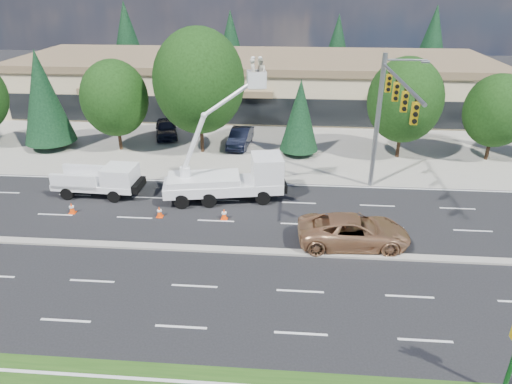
# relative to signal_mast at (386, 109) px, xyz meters

# --- Properties ---
(ground) EXTENTS (140.00, 140.00, 0.00)m
(ground) POSITION_rel_signal_mast_xyz_m (-10.03, -7.04, -6.06)
(ground) COLOR black
(ground) RESTS_ON ground
(concrete_apron) EXTENTS (140.00, 22.00, 0.01)m
(concrete_apron) POSITION_rel_signal_mast_xyz_m (-10.03, 12.96, -6.05)
(concrete_apron) COLOR gray
(concrete_apron) RESTS_ON ground
(road_median) EXTENTS (120.00, 0.55, 0.12)m
(road_median) POSITION_rel_signal_mast_xyz_m (-10.03, -7.04, -6.00)
(road_median) COLOR gray
(road_median) RESTS_ON ground
(strip_mall) EXTENTS (50.40, 15.40, 5.50)m
(strip_mall) POSITION_rel_signal_mast_xyz_m (-10.03, 22.93, -3.23)
(strip_mall) COLOR tan
(strip_mall) RESTS_ON ground
(tree_front_b) EXTENTS (4.15, 4.15, 8.18)m
(tree_front_b) POSITION_rel_signal_mast_xyz_m (-26.03, 7.96, -1.67)
(tree_front_b) COLOR #332114
(tree_front_b) RESTS_ON ground
(tree_front_c) EXTENTS (5.39, 5.39, 7.48)m
(tree_front_c) POSITION_rel_signal_mast_xyz_m (-20.03, 7.96, -1.68)
(tree_front_c) COLOR #332114
(tree_front_c) RESTS_ON ground
(tree_front_d) EXTENTS (7.21, 7.21, 10.00)m
(tree_front_d) POSITION_rel_signal_mast_xyz_m (-13.03, 7.96, -0.20)
(tree_front_d) COLOR #332114
(tree_front_d) RESTS_ON ground
(tree_front_e) EXTENTS (3.13, 3.13, 6.17)m
(tree_front_e) POSITION_rel_signal_mast_xyz_m (-5.03, 7.96, -2.75)
(tree_front_e) COLOR #332114
(tree_front_e) RESTS_ON ground
(tree_front_f) EXTENTS (5.75, 5.75, 7.97)m
(tree_front_f) POSITION_rel_signal_mast_xyz_m (2.97, 7.96, -1.39)
(tree_front_f) COLOR #332114
(tree_front_f) RESTS_ON ground
(tree_front_g) EXTENTS (4.90, 4.90, 6.80)m
(tree_front_g) POSITION_rel_signal_mast_xyz_m (9.97, 7.96, -2.08)
(tree_front_g) COLOR #332114
(tree_front_g) RESTS_ON ground
(tree_back_a) EXTENTS (5.35, 5.35, 10.54)m
(tree_back_a) POSITION_rel_signal_mast_xyz_m (-28.03, 34.96, -0.40)
(tree_back_a) COLOR #332114
(tree_back_a) RESTS_ON ground
(tree_back_b) EXTENTS (4.79, 4.79, 9.45)m
(tree_back_b) POSITION_rel_signal_mast_xyz_m (-14.03, 34.96, -0.99)
(tree_back_b) COLOR #332114
(tree_back_b) RESTS_ON ground
(tree_back_c) EXTENTS (4.60, 4.60, 9.06)m
(tree_back_c) POSITION_rel_signal_mast_xyz_m (-0.03, 34.96, -1.20)
(tree_back_c) COLOR #332114
(tree_back_c) RESTS_ON ground
(tree_back_d) EXTENTS (5.19, 5.19, 10.22)m
(tree_back_d) POSITION_rel_signal_mast_xyz_m (11.97, 34.96, -0.57)
(tree_back_d) COLOR #332114
(tree_back_d) RESTS_ON ground
(signal_mast) EXTENTS (2.76, 10.16, 9.00)m
(signal_mast) POSITION_rel_signal_mast_xyz_m (0.00, 0.00, 0.00)
(signal_mast) COLOR gray
(signal_mast) RESTS_ON ground
(utility_pickup) EXTENTS (5.58, 2.37, 2.11)m
(utility_pickup) POSITION_rel_signal_mast_xyz_m (-18.09, -0.86, -5.19)
(utility_pickup) COLOR white
(utility_pickup) RESTS_ON ground
(bucket_truck) EXTENTS (7.93, 3.65, 9.10)m
(bucket_truck) POSITION_rel_signal_mast_xyz_m (-9.27, -0.71, -4.11)
(bucket_truck) COLOR white
(bucket_truck) RESTS_ON ground
(traffic_cone_a) EXTENTS (0.40, 0.40, 0.70)m
(traffic_cone_a) POSITION_rel_signal_mast_xyz_m (-19.06, -3.52, -5.72)
(traffic_cone_a) COLOR #FF4208
(traffic_cone_a) RESTS_ON ground
(traffic_cone_b) EXTENTS (0.40, 0.40, 0.70)m
(traffic_cone_b) POSITION_rel_signal_mast_xyz_m (-13.52, -3.58, -5.72)
(traffic_cone_b) COLOR #FF4208
(traffic_cone_b) RESTS_ON ground
(traffic_cone_c) EXTENTS (0.40, 0.40, 0.70)m
(traffic_cone_c) POSITION_rel_signal_mast_xyz_m (-9.55, -3.57, -5.72)
(traffic_cone_c) COLOR #FF4208
(traffic_cone_c) RESTS_ON ground
(traffic_cone_d) EXTENTS (0.40, 0.40, 0.70)m
(traffic_cone_d) POSITION_rel_signal_mast_xyz_m (-1.57, -3.78, -5.72)
(traffic_cone_d) COLOR #FF4208
(traffic_cone_d) RESTS_ON ground
(minivan) EXTENTS (6.14, 3.07, 1.67)m
(minivan) POSITION_rel_signal_mast_xyz_m (-2.15, -5.86, -5.22)
(minivan) COLOR tan
(minivan) RESTS_ON ground
(parked_car_west) EXTENTS (3.09, 4.97, 1.58)m
(parked_car_west) POSITION_rel_signal_mast_xyz_m (-17.05, 11.64, -5.27)
(parked_car_west) COLOR black
(parked_car_west) RESTS_ON ground
(parked_car_east) EXTENTS (2.01, 4.72, 1.51)m
(parked_car_east) POSITION_rel_signal_mast_xyz_m (-10.03, 9.62, -5.30)
(parked_car_east) COLOR black
(parked_car_east) RESTS_ON ground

